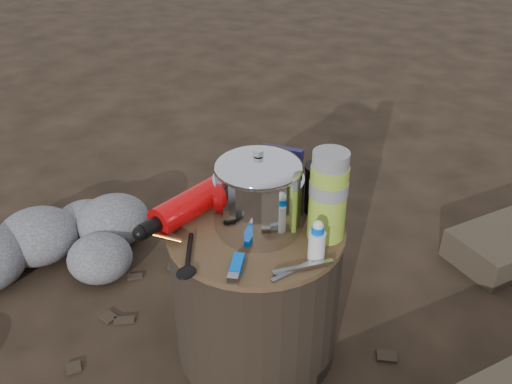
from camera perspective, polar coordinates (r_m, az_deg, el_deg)
The scene contains 14 objects.
ground at distance 1.53m, azimuth 0.00°, elevation -15.62°, with size 60.00×60.00×0.00m, color black.
stump at distance 1.39m, azimuth 0.00°, elevation -10.24°, with size 0.41×0.41×0.38m, color black.
rock_ring at distance 1.72m, azimuth -24.67°, elevation -8.73°, with size 0.43×0.94×0.19m, color slate, non-canonical shape.
foil_windscreen at distance 1.26m, azimuth 0.26°, elevation -0.95°, with size 0.21×0.21×0.13m, color #B9B8C0.
camping_pot at distance 1.22m, azimuth 0.24°, elevation -0.09°, with size 0.19×0.19×0.19m, color silver.
fuel_bottle at distance 1.31m, azimuth -6.64°, elevation -1.17°, with size 0.07×0.29×0.07m, color red, non-canonical shape.
thermos at distance 1.21m, azimuth 7.52°, elevation -0.43°, with size 0.08×0.08×0.21m, color #93B633.
travel_mug at distance 1.32m, azimuth 6.83°, elevation 0.34°, with size 0.08×0.08×0.12m, color black.
stuff_sack at distance 1.40m, azimuth 0.04°, elevation 1.97°, with size 0.14×0.12×0.10m, color #EEB004.
food_pouch at distance 1.37m, azimuth 2.58°, elevation 2.00°, with size 0.10×0.02×0.13m, color #1D1954.
lighter at distance 1.16m, azimuth -2.02°, elevation -7.58°, with size 0.02×0.09×0.02m, color blue.
pot_grabber at distance 1.15m, azimuth 4.35°, elevation -7.88°, with size 0.04×0.14×0.01m, color #9FA0A5, non-canonical shape.
spork at distance 1.20m, azimuth -7.02°, elevation -6.19°, with size 0.03×0.15×0.01m, color black, non-canonical shape.
squeeze_bottle at distance 1.17m, azimuth 6.37°, elevation -5.26°, with size 0.04×0.04×0.09m, color silver.
Camera 1 is at (0.52, -0.91, 1.11)m, focal length 38.38 mm.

